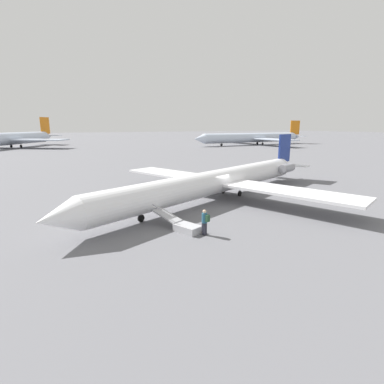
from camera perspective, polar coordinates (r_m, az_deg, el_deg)
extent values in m
plane|color=slate|center=(29.28, 4.40, -1.46)|extent=(600.00, 600.00, 0.00)
cylinder|color=white|center=(28.90, 4.46, 1.92)|extent=(26.98, 12.75, 2.27)
cone|color=white|center=(19.32, -24.27, -4.57)|extent=(3.15, 3.00, 2.22)
cone|color=white|center=(42.26, 17.34, 4.77)|extent=(3.57, 3.17, 2.22)
cube|color=navy|center=(41.49, 17.22, 7.96)|extent=(3.01, 1.37, 3.63)
cube|color=white|center=(41.99, 17.21, 5.05)|extent=(3.66, 6.40, 0.11)
cube|color=white|center=(26.69, 18.51, 0.04)|extent=(7.84, 12.34, 0.23)
cube|color=white|center=(34.55, -3.52, 3.41)|extent=(7.84, 12.34, 0.23)
cylinder|color=gray|center=(38.78, 17.60, 4.36)|extent=(2.91, 1.97, 1.02)
cylinder|color=gray|center=(40.16, 13.44, 4.86)|extent=(2.91, 1.97, 1.02)
cylinder|color=black|center=(22.82, -9.68, -4.95)|extent=(0.57, 0.34, 0.56)
cylinder|color=gray|center=(22.71, -9.72, -4.07)|extent=(0.10, 0.10, 0.18)
cylinder|color=black|center=(30.91, 9.08, -0.29)|extent=(0.57, 0.34, 0.56)
cylinder|color=gray|center=(30.83, 9.10, 0.38)|extent=(0.10, 0.10, 0.18)
cylinder|color=black|center=(32.02, 6.00, 0.24)|extent=(0.57, 0.34, 0.56)
cylinder|color=gray|center=(31.94, 6.01, 0.89)|extent=(0.10, 0.10, 0.18)
cylinder|color=silver|center=(114.09, 11.28, 10.12)|extent=(40.41, 4.17, 3.41)
cone|color=silver|center=(101.82, 1.38, 10.08)|extent=(3.81, 3.41, 3.34)
cone|color=silver|center=(129.24, 19.19, 9.93)|extent=(4.49, 3.42, 3.34)
cube|color=orange|center=(128.53, 19.03, 11.53)|extent=(4.77, 0.36, 5.45)
cube|color=silver|center=(128.93, 19.07, 10.09)|extent=(2.22, 9.57, 0.17)
cube|color=silver|center=(107.70, 15.55, 9.63)|extent=(5.77, 17.05, 0.34)
cube|color=silver|center=(123.40, 9.04, 10.25)|extent=(5.77, 17.05, 0.34)
cylinder|color=black|center=(106.53, 5.64, 8.94)|extent=(0.85, 0.23, 0.84)
cylinder|color=gray|center=(106.49, 5.65, 9.24)|extent=(0.15, 0.15, 0.26)
cylinder|color=black|center=(115.59, 13.30, 8.95)|extent=(0.85, 0.23, 0.84)
cylinder|color=gray|center=(115.56, 13.31, 9.23)|extent=(0.15, 0.15, 0.26)
cylinder|color=black|center=(117.93, 12.32, 9.06)|extent=(0.85, 0.23, 0.84)
cylinder|color=gray|center=(117.90, 12.33, 9.33)|extent=(0.15, 0.15, 0.26)
cylinder|color=silver|center=(110.15, -31.83, 8.59)|extent=(24.19, 34.08, 3.83)
cone|color=silver|center=(127.80, -25.79, 9.51)|extent=(5.87, 6.22, 3.75)
cube|color=orange|center=(126.89, -26.21, 11.28)|extent=(3.20, 4.65, 6.13)
cube|color=silver|center=(127.40, -25.92, 9.67)|extent=(10.22, 7.80, 0.19)
cube|color=silver|center=(105.88, -26.90, 8.87)|extent=(16.79, 13.94, 0.38)
cylinder|color=black|center=(112.26, -29.78, 7.57)|extent=(0.72, 0.92, 0.95)
cylinder|color=gray|center=(112.23, -29.81, 7.89)|extent=(0.17, 0.17, 0.30)
cylinder|color=black|center=(114.34, -31.18, 7.48)|extent=(0.72, 0.92, 0.95)
cylinder|color=gray|center=(114.30, -31.21, 7.79)|extent=(0.17, 0.17, 0.30)
cube|color=#B2B2B7|center=(20.45, -0.83, -6.95)|extent=(1.70, 2.08, 0.50)
cube|color=#B2B2B7|center=(21.61, -4.78, -4.48)|extent=(1.67, 2.40, 0.64)
cube|color=#B2B2B7|center=(21.18, -5.68, -3.45)|extent=(0.89, 2.07, 0.58)
cube|color=#23232D|center=(19.85, 2.36, -7.03)|extent=(0.29, 0.33, 0.85)
cylinder|color=#265972|center=(19.61, 2.38, -4.97)|extent=(0.36, 0.36, 0.65)
sphere|color=beige|center=(19.48, 2.39, -3.72)|extent=(0.24, 0.24, 0.24)
cube|color=#23472D|center=(19.44, 3.00, -5.03)|extent=(0.33, 0.27, 0.44)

